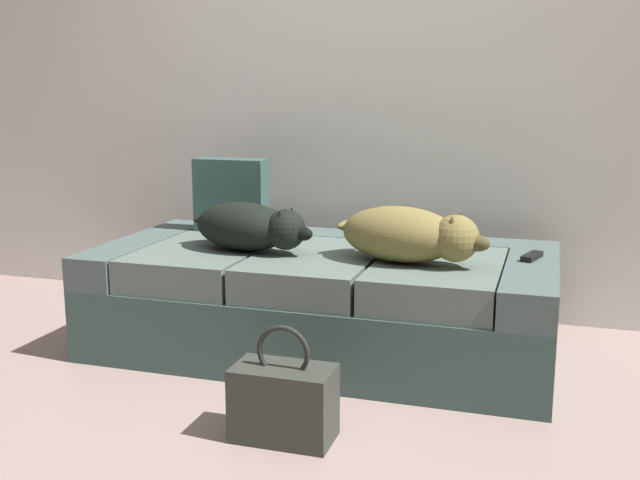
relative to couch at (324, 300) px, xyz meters
name	(u,v)px	position (x,y,z in m)	size (l,w,h in m)	color
ground_plane	(216,467)	(0.00, -1.08, -0.22)	(10.00, 10.00, 0.00)	#A58982
back_wall	(367,24)	(0.00, 0.70, 1.18)	(6.40, 0.10, 2.80)	silver
couch	(324,300)	(0.00, 0.00, 0.00)	(1.89, 0.94, 0.44)	#3A544F
dog_dark	(250,227)	(-0.28, -0.11, 0.32)	(0.59, 0.33, 0.20)	black
dog_tan	(409,235)	(0.38, -0.13, 0.33)	(0.63, 0.36, 0.22)	olive
tv_remote	(532,256)	(0.84, 0.07, 0.23)	(0.04, 0.15, 0.02)	black
throw_pillow	(231,195)	(-0.54, 0.27, 0.39)	(0.34, 0.12, 0.34)	#33514A
handbag	(284,401)	(0.13, -0.84, -0.09)	(0.32, 0.18, 0.38)	#343831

